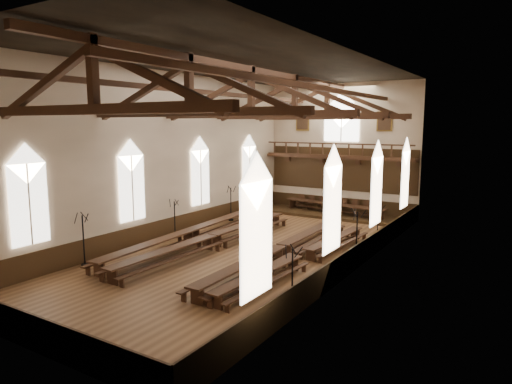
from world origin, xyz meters
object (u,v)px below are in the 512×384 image
(refectory_row_a, at_px, (191,232))
(candelabrum_left_mid, at_px, (175,226))
(candelabrum_right_mid, at_px, (356,246))
(refectory_row_b, at_px, (212,238))
(refectory_row_c, at_px, (281,249))
(candelabrum_left_near, at_px, (84,250))
(candelabrum_right_near, at_px, (292,290))
(high_table, at_px, (334,205))
(candelabrum_right_far, at_px, (377,233))
(candelabrum_left_far, at_px, (231,210))
(dais, at_px, (334,215))
(refectory_row_d, at_px, (303,256))

(refectory_row_a, height_order, candelabrum_left_mid, candelabrum_left_mid)
(candelabrum_left_mid, relative_size, candelabrum_right_mid, 0.88)
(refectory_row_b, bearing_deg, refectory_row_c, 1.88)
(refectory_row_b, bearing_deg, candelabrum_left_near, -119.82)
(candelabrum_right_near, bearing_deg, high_table, 107.34)
(refectory_row_c, bearing_deg, candelabrum_left_mid, 175.97)
(candelabrum_left_near, xyz_separation_m, candelabrum_right_far, (11.10, 11.25, -0.08))
(refectory_row_c, height_order, high_table, high_table)
(refectory_row_b, distance_m, candelabrum_right_far, 9.40)
(candelabrum_left_mid, relative_size, candelabrum_left_far, 0.94)
(refectory_row_a, distance_m, candelabrum_left_far, 6.43)
(refectory_row_b, xyz_separation_m, dais, (2.32, 12.08, -0.47))
(refectory_row_d, xyz_separation_m, candelabrum_left_far, (-9.10, 6.87, 0.28))
(refectory_row_d, height_order, candelabrum_left_near, candelabrum_left_near)
(refectory_row_c, distance_m, candelabrum_right_mid, 3.80)
(refectory_row_b, distance_m, refectory_row_c, 4.33)
(high_table, distance_m, candelabrum_left_far, 7.86)
(candelabrum_left_far, bearing_deg, refectory_row_c, -40.22)
(candelabrum_left_near, height_order, candelabrum_right_near, candelabrum_left_near)
(dais, distance_m, candelabrum_left_far, 7.89)
(candelabrum_right_mid, bearing_deg, refectory_row_c, -153.47)
(refectory_row_a, distance_m, high_table, 12.40)
(candelabrum_right_near, bearing_deg, refectory_row_a, 149.58)
(candelabrum_left_mid, xyz_separation_m, candelabrum_right_near, (11.10, -5.90, 0.03))
(refectory_row_c, relative_size, candelabrum_right_near, 5.89)
(refectory_row_a, xyz_separation_m, refectory_row_c, (6.20, -0.27, -0.02))
(refectory_row_d, height_order, candelabrum_left_far, candelabrum_left_far)
(dais, relative_size, candelabrum_left_far, 4.49)
(candelabrum_right_mid, distance_m, candelabrum_right_far, 3.52)
(refectory_row_a, relative_size, candelabrum_left_far, 5.92)
(refectory_row_c, distance_m, candelabrum_right_near, 6.35)
(refectory_row_b, bearing_deg, candelabrum_right_far, 34.74)
(refectory_row_b, bearing_deg, candelabrum_left_mid, 168.53)
(candelabrum_right_near, height_order, candelabrum_right_mid, candelabrum_right_mid)
(high_table, relative_size, candelabrum_right_mid, 3.04)
(dais, relative_size, candelabrum_right_mid, 4.20)
(refectory_row_c, height_order, candelabrum_right_near, candelabrum_right_near)
(refectory_row_b, height_order, refectory_row_d, refectory_row_b)
(dais, relative_size, high_table, 1.38)
(dais, distance_m, high_table, 0.75)
(refectory_row_c, relative_size, candelabrum_right_mid, 5.38)
(candelabrum_left_mid, bearing_deg, candelabrum_left_near, -90.00)
(refectory_row_b, height_order, candelabrum_right_far, candelabrum_right_far)
(refectory_row_c, xyz_separation_m, dais, (-2.01, 11.94, -0.46))
(candelabrum_left_near, xyz_separation_m, candelabrum_left_far, (0.00, 12.55, -0.04))
(dais, xyz_separation_m, candelabrum_right_far, (5.40, -6.72, 0.64))
(refectory_row_a, height_order, candelabrum_left_near, candelabrum_left_near)
(refectory_row_b, bearing_deg, candelabrum_right_mid, 13.37)
(candelabrum_left_near, xyz_separation_m, candelabrum_left_mid, (0.00, 6.58, -0.09))
(candelabrum_left_far, distance_m, candelabrum_right_mid, 12.10)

